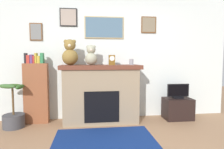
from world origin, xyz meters
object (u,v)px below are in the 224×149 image
Objects in this scene: tv_stand at (178,109)px; teddy_bear_brown at (91,56)px; candle_jar at (131,62)px; potted_plant at (14,114)px; bookshelf at (36,91)px; television at (178,92)px; fireplace at (101,93)px; mantel_clock at (112,60)px; teddy_bear_tan at (70,54)px.

tv_stand is 1.46× the size of teddy_bear_brown.
potted_plant is at bearing -176.91° from candle_jar.
bookshelf is 2.90m from television.
fireplace is 1.28m from bookshelf.
tv_stand is (1.63, -0.01, -0.36)m from fireplace.
teddy_bear_brown reaches higher than potted_plant.
mantel_clock is 0.40× the size of teddy_bear_tan.
teddy_bear_brown is at bearing 179.90° from mantel_clock.
television is 1.56m from mantel_clock.
potted_plant reaches higher than tv_stand.
candle_jar is 0.40m from mantel_clock.
fireplace is 13.06× the size of candle_jar.
teddy_bear_brown is (1.44, 0.12, 1.08)m from potted_plant.
teddy_bear_brown is at bearing 4.79° from potted_plant.
tv_stand is 2.90× the size of mantel_clock.
tv_stand is 2.50m from teddy_bear_tan.
television is at bearing 0.16° from mantel_clock.
mantel_clock reaches higher than tv_stand.
teddy_bear_brown is at bearing -179.90° from television.
fireplace is 2.74× the size of tv_stand.
fireplace is at bearing -3.88° from bookshelf.
television is at bearing -2.00° from bookshelf.
teddy_bear_tan is at bearing 179.96° from mantel_clock.
bookshelf is 1.67× the size of potted_plant.
bookshelf reaches higher than candle_jar.
teddy_bear_tan is (-0.81, 0.00, 0.12)m from mantel_clock.
teddy_bear_tan is (1.04, 0.12, 1.13)m from potted_plant.
candle_jar is (0.62, -0.02, 0.63)m from fireplace.
television is 1.19m from candle_jar.
candle_jar is at bearing 0.04° from teddy_bear_brown.
teddy_bear_tan is at bearing -179.97° from candle_jar.
teddy_bear_tan reaches higher than mantel_clock.
bookshelf is 1.29m from teddy_bear_brown.
candle_jar is at bearing -179.85° from television.
bookshelf is at bearing 175.97° from mantel_clock.
mantel_clock reaches higher than potted_plant.
fireplace is at bearing 179.47° from television.
fireplace is at bearing 175.13° from mantel_clock.
tv_stand is 2.13m from teddy_bear_brown.
candle_jar reaches higher than potted_plant.
teddy_bear_tan is 1.27× the size of teddy_bear_brown.
teddy_bear_tan is (0.68, -0.10, 0.73)m from bookshelf.
fireplace is 0.88m from candle_jar.
potted_plant is 1.67× the size of teddy_bear_tan.
bookshelf reaches higher than potted_plant.
tv_stand is at bearing 0.12° from teddy_bear_tan.
potted_plant is 1.78× the size of television.
teddy_bear_brown is at bearing -174.43° from fireplace.
teddy_bear_tan reaches higher than fireplace.
television is (1.63, -0.01, 0.00)m from fireplace.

